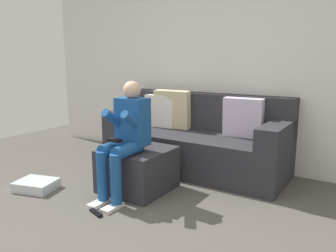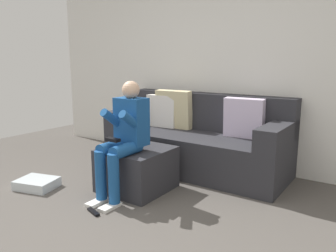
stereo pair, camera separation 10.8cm
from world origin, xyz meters
name	(u,v)px [view 1 (the left image)]	position (x,y,z in m)	size (l,w,h in m)	color
ground_plane	(74,246)	(0.00, 0.00, 0.00)	(7.21, 7.21, 0.00)	#544F49
wall_back	(220,63)	(0.00, 2.43, 1.27)	(5.54, 0.10, 2.54)	silver
couch_sectional	(196,140)	(-0.10, 2.02, 0.36)	(2.16, 0.85, 0.93)	#2D2D33
ottoman	(138,169)	(-0.28, 1.10, 0.22)	(0.63, 0.64, 0.43)	#2D2D33
person_seated	(126,134)	(-0.26, 0.91, 0.61)	(0.30, 0.62, 1.11)	#194C8C
storage_bin	(36,185)	(-1.15, 0.53, 0.05)	(0.39, 0.30, 0.10)	silver
remote_near_ottoman	(96,213)	(-0.23, 0.45, 0.01)	(0.17, 0.04, 0.02)	black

